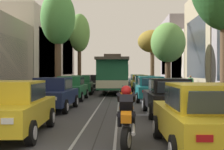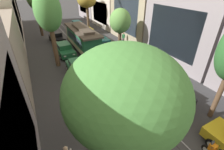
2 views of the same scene
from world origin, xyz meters
TOP-DOWN VIEW (x-y plane):
  - ground_plane at (0.00, 19.54)m, footprint 160.00×160.00m
  - trolley_track_rails at (0.00, 22.43)m, footprint 1.14×56.86m
  - building_facade_left at (-9.96, 23.44)m, footprint 5.95×48.56m
  - parked_car_yellow_near_left at (-2.52, 3.44)m, footprint 2.13×4.42m
  - parked_car_navy_second_left at (-2.64, 9.40)m, footprint 2.06×4.39m
  - parked_car_green_mid_left at (-2.67, 14.91)m, footprint 2.02×4.37m
  - parked_car_green_fourth_left at (-2.74, 20.91)m, footprint 2.14×4.42m
  - parked_car_black_fifth_left at (-2.63, 26.72)m, footprint 2.13×4.42m
  - parked_car_yellow_near_right at (2.60, 1.69)m, footprint 2.04×4.38m
  - parked_car_black_second_right at (2.72, 7.76)m, footprint 2.05×4.38m
  - parked_car_teal_mid_right at (2.56, 14.37)m, footprint 2.04×4.38m
  - parked_car_teal_fourth_right at (2.63, 20.45)m, footprint 2.00×4.36m
  - parked_car_yellow_fifth_right at (2.58, 26.64)m, footprint 2.01×4.36m
  - parked_car_teal_sixth_right at (2.63, 33.11)m, footprint 2.09×4.40m
  - street_tree_kerb_left_second at (-4.20, 18.16)m, footprint 2.66×2.86m
  - street_tree_kerb_left_mid at (-4.36, 31.45)m, footprint 2.52×2.71m
  - street_tree_kerb_right_second at (4.33, 18.57)m, footprint 2.68×2.92m
  - street_tree_kerb_right_mid at (4.35, 30.97)m, footprint 3.43×3.59m
  - cable_car_trolley at (-0.00, 21.19)m, footprint 2.58×9.14m
  - motorcycle_with_rider at (0.82, 2.10)m, footprint 0.55×1.97m
  - pedestrian_on_right_pavement at (6.70, 21.46)m, footprint 0.55×0.42m

SIDE VIEW (x-z plane):
  - ground_plane at x=0.00m, z-range 0.00..0.00m
  - trolley_track_rails at x=0.00m, z-range 0.00..0.01m
  - motorcycle_with_rider at x=0.82m, z-range 0.03..1.55m
  - parked_car_yellow_near_left at x=-2.52m, z-range 0.01..1.59m
  - parked_car_navy_second_left at x=-2.64m, z-range 0.01..1.59m
  - parked_car_green_mid_left at x=-2.67m, z-range 0.01..1.59m
  - parked_car_green_fourth_left at x=-2.74m, z-range 0.01..1.59m
  - parked_car_black_fifth_left at x=-2.63m, z-range 0.01..1.59m
  - parked_car_yellow_near_right at x=2.60m, z-range 0.01..1.59m
  - parked_car_black_second_right at x=2.72m, z-range 0.01..1.59m
  - parked_car_teal_mid_right at x=2.56m, z-range 0.01..1.59m
  - parked_car_teal_fourth_right at x=2.63m, z-range 0.01..1.59m
  - parked_car_yellow_fifth_right at x=2.58m, z-range 0.01..1.59m
  - parked_car_teal_sixth_right at x=2.63m, z-range 0.01..1.59m
  - pedestrian_on_right_pavement at x=6.70m, z-range 0.10..1.68m
  - cable_car_trolley at x=0.00m, z-range 0.02..3.30m
  - street_tree_kerb_right_second at x=4.33m, z-range 1.24..6.95m
  - building_facade_left at x=-9.96m, z-range -0.87..9.33m
  - street_tree_kerb_right_mid at x=4.35m, z-range 1.98..8.83m
  - street_tree_kerb_left_second at x=-4.20m, z-range 1.87..10.03m
  - street_tree_kerb_left_mid at x=-4.36m, z-range 2.03..10.93m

